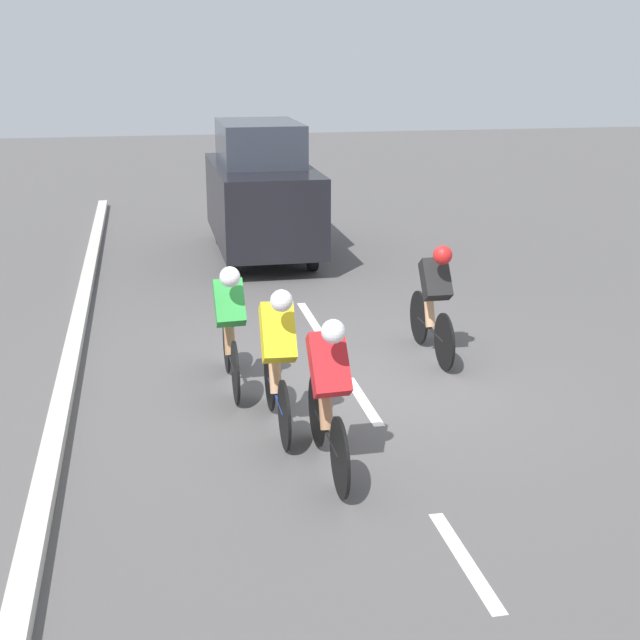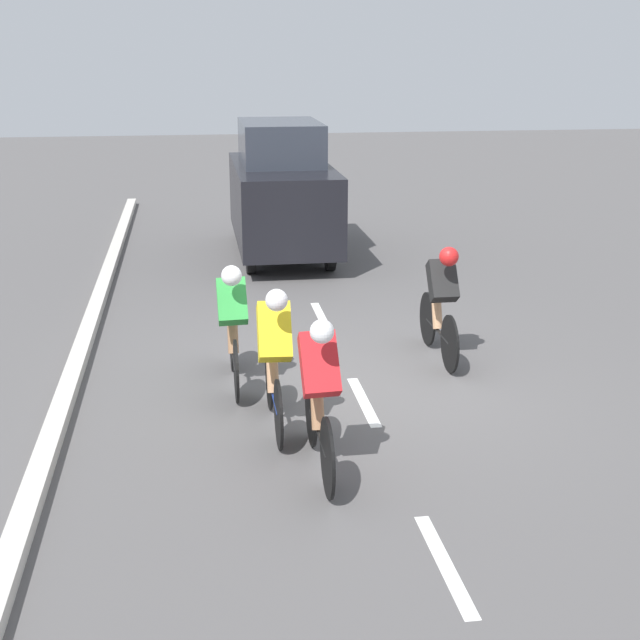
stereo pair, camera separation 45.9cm
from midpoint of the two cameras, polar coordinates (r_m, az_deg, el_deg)
The scene contains 10 objects.
ground_plane at distance 10.25m, azimuth 0.73°, elevation -4.01°, with size 60.00×60.00×0.00m, color #565454.
lane_stripe_near at distance 6.98m, azimuth 7.34°, elevation -15.00°, with size 0.12×1.40×0.01m, color white.
lane_stripe_mid at distance 9.73m, azimuth 1.42°, elevation -5.18°, with size 0.12×1.40×0.01m, color white.
lane_stripe_far at distance 12.69m, azimuth -1.72°, elevation 0.22°, with size 0.12×1.40×0.01m, color white.
curb at distance 9.58m, azimuth -17.71°, elevation -5.98°, with size 0.20×26.24×0.14m, color beige.
cyclist_red at distance 7.88m, azimuth -1.13°, elevation -4.60°, with size 0.34×1.75×1.52m.
cyclist_black at distance 10.87m, azimuth 6.13°, elevation 1.42°, with size 0.32×1.71×1.47m.
cyclist_yellow at distance 8.75m, azimuth -4.24°, elevation -2.29°, with size 0.33×1.67×1.53m.
cyclist_green at distance 9.90m, azimuth -7.11°, elevation -0.23°, with size 0.33×1.70×1.47m.
support_car at distance 16.24m, azimuth -4.59°, elevation 8.20°, with size 1.70×4.03×2.40m.
Camera 1 is at (2.21, 9.31, 3.71)m, focal length 50.00 mm.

